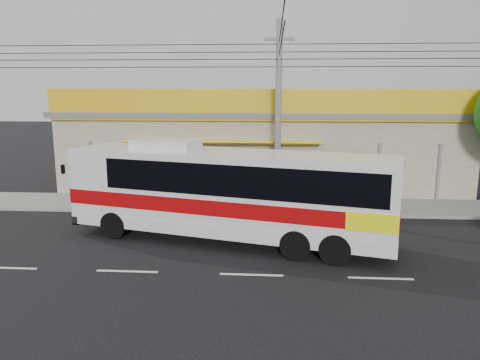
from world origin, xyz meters
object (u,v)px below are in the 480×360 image
at_px(coach_bus, 233,189).
at_px(motorbike_dark, 103,186).
at_px(motorbike_red, 116,195).
at_px(utility_pole, 279,54).

relative_size(coach_bus, motorbike_dark, 7.82).
bearing_deg(motorbike_red, coach_bus, -153.29).
height_order(coach_bus, utility_pole, utility_pole).
bearing_deg(motorbike_red, utility_pole, -116.18).
relative_size(coach_bus, motorbike_red, 7.65).
relative_size(motorbike_red, utility_pole, 0.05).
distance_m(coach_bus, utility_pole, 7.20).
xyz_separation_m(motorbike_red, utility_pole, (7.86, -0.08, 6.65)).
bearing_deg(coach_bus, utility_pole, 85.13).
distance_m(motorbike_dark, utility_pole, 11.44).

